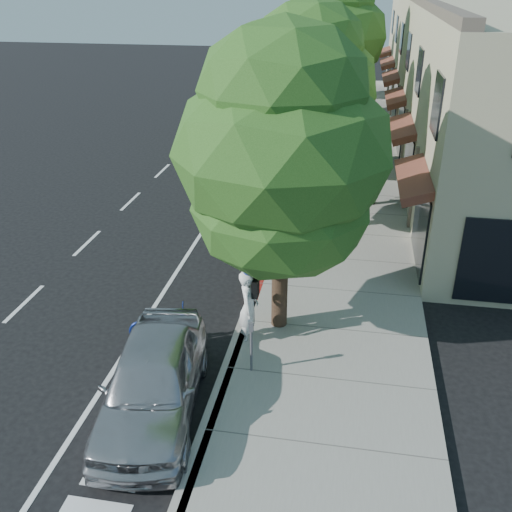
% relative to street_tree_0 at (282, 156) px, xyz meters
% --- Properties ---
extents(ground, '(120.00, 120.00, 0.00)m').
position_rel_street_tree_0_xyz_m(ground, '(-0.90, 2.00, -4.54)').
color(ground, black).
rests_on(ground, ground).
extents(sidewalk, '(4.60, 56.00, 0.15)m').
position_rel_street_tree_0_xyz_m(sidewalk, '(1.40, 10.00, -4.46)').
color(sidewalk, gray).
rests_on(sidewalk, ground).
extents(curb, '(0.30, 56.00, 0.15)m').
position_rel_street_tree_0_xyz_m(curb, '(-0.90, 10.00, -4.46)').
color(curb, '#9E998E').
rests_on(curb, ground).
extents(curb_red_segment, '(0.32, 4.00, 0.15)m').
position_rel_street_tree_0_xyz_m(curb_red_segment, '(-0.90, 3.00, -4.46)').
color(curb_red_segment, maroon).
rests_on(curb_red_segment, ground).
extents(storefront_building, '(10.00, 36.00, 7.00)m').
position_rel_street_tree_0_xyz_m(storefront_building, '(8.70, 20.00, -1.04)').
color(storefront_building, '#B5AC8B').
rests_on(storefront_building, ground).
extents(street_tree_0, '(4.97, 4.97, 7.49)m').
position_rel_street_tree_0_xyz_m(street_tree_0, '(0.00, 0.00, 0.00)').
color(street_tree_0, black).
rests_on(street_tree_0, ground).
extents(street_tree_1, '(4.40, 4.40, 7.64)m').
position_rel_street_tree_0_xyz_m(street_tree_1, '(-0.00, 6.00, 0.24)').
color(street_tree_1, black).
rests_on(street_tree_1, ground).
extents(street_tree_2, '(4.61, 4.61, 6.99)m').
position_rel_street_tree_0_xyz_m(street_tree_2, '(-0.00, 12.00, -0.30)').
color(street_tree_2, black).
rests_on(street_tree_2, ground).
extents(street_tree_3, '(5.60, 5.60, 8.70)m').
position_rel_street_tree_0_xyz_m(street_tree_3, '(0.00, 18.00, 0.77)').
color(street_tree_3, black).
rests_on(street_tree_3, ground).
extents(street_tree_4, '(4.31, 4.31, 7.67)m').
position_rel_street_tree_0_xyz_m(street_tree_4, '(-0.00, 24.00, 0.28)').
color(street_tree_4, black).
rests_on(street_tree_4, ground).
extents(street_tree_5, '(4.20, 4.20, 6.63)m').
position_rel_street_tree_0_xyz_m(street_tree_5, '(-0.00, 30.00, -0.48)').
color(street_tree_5, black).
rests_on(street_tree_5, ground).
extents(cyclist, '(0.52, 0.74, 1.95)m').
position_rel_street_tree_0_xyz_m(cyclist, '(-0.65, -0.70, -3.56)').
color(cyclist, white).
rests_on(cyclist, ground).
extents(bicycle, '(1.85, 1.05, 0.92)m').
position_rel_street_tree_0_xyz_m(bicycle, '(-2.70, -1.00, -4.08)').
color(bicycle, navy).
rests_on(bicycle, ground).
extents(silver_suv, '(3.32, 6.36, 1.71)m').
position_rel_street_tree_0_xyz_m(silver_suv, '(-1.40, 7.50, -3.69)').
color(silver_suv, '#9C9CA0').
rests_on(silver_suv, ground).
extents(dark_sedan, '(1.98, 4.33, 1.38)m').
position_rel_street_tree_0_xyz_m(dark_sedan, '(-2.91, 16.50, -3.85)').
color(dark_sedan, black).
rests_on(dark_sedan, ground).
extents(white_pickup, '(2.44, 5.08, 1.43)m').
position_rel_street_tree_0_xyz_m(white_pickup, '(-2.23, 17.00, -3.83)').
color(white_pickup, white).
rests_on(white_pickup, ground).
extents(dark_suv_far, '(1.97, 4.66, 1.57)m').
position_rel_street_tree_0_xyz_m(dark_suv_far, '(-2.10, 26.86, -3.75)').
color(dark_suv_far, black).
rests_on(dark_suv_far, ground).
extents(near_car_a, '(2.47, 4.84, 1.58)m').
position_rel_street_tree_0_xyz_m(near_car_a, '(-2.10, -3.50, -3.75)').
color(near_car_a, '#B3B2B7').
rests_on(near_car_a, ground).
extents(pedestrian, '(0.89, 0.75, 1.61)m').
position_rel_street_tree_0_xyz_m(pedestrian, '(2.15, 9.04, -3.59)').
color(pedestrian, black).
rests_on(pedestrian, sidewalk).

